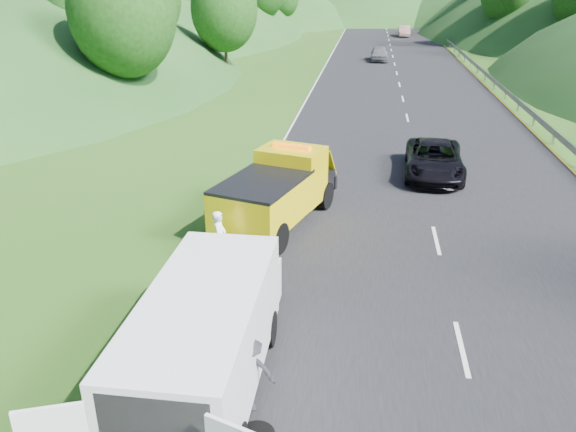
# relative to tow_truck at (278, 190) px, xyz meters

# --- Properties ---
(ground) EXTENTS (320.00, 320.00, 0.00)m
(ground) POSITION_rel_tow_truck_xyz_m (2.47, -4.71, -1.28)
(ground) COLOR #38661E
(ground) RESTS_ON ground
(road_surface) EXTENTS (14.00, 200.00, 0.02)m
(road_surface) POSITION_rel_tow_truck_xyz_m (5.47, 35.29, -1.27)
(road_surface) COLOR black
(road_surface) RESTS_ON ground
(guardrail) EXTENTS (0.06, 140.00, 1.52)m
(guardrail) POSITION_rel_tow_truck_xyz_m (12.77, 47.79, -1.28)
(guardrail) COLOR gray
(guardrail) RESTS_ON ground
(tree_line_left) EXTENTS (14.00, 140.00, 14.00)m
(tree_line_left) POSITION_rel_tow_truck_xyz_m (-16.53, 55.29, -1.28)
(tree_line_left) COLOR #245D1B
(tree_line_left) RESTS_ON ground
(tree_line_right) EXTENTS (14.00, 140.00, 14.00)m
(tree_line_right) POSITION_rel_tow_truck_xyz_m (25.47, 55.29, -1.28)
(tree_line_right) COLOR #245D1B
(tree_line_right) RESTS_ON ground
(hills_backdrop) EXTENTS (201.00, 288.60, 44.00)m
(hills_backdrop) POSITION_rel_tow_truck_xyz_m (8.97, 129.99, -1.28)
(hills_backdrop) COLOR #2D5B23
(hills_backdrop) RESTS_ON ground
(tow_truck) EXTENTS (3.86, 6.48, 2.62)m
(tow_truck) POSITION_rel_tow_truck_xyz_m (0.00, 0.00, 0.00)
(tow_truck) COLOR black
(tow_truck) RESTS_ON ground
(white_van) EXTENTS (3.79, 6.91, 2.45)m
(white_van) POSITION_rel_tow_truck_xyz_m (-0.08, -8.92, 0.10)
(white_van) COLOR black
(white_van) RESTS_ON ground
(woman) EXTENTS (0.49, 0.65, 1.72)m
(woman) POSITION_rel_tow_truck_xyz_m (-1.27, -3.30, -1.28)
(woman) COLOR white
(woman) RESTS_ON ground
(child) EXTENTS (0.63, 0.59, 1.03)m
(child) POSITION_rel_tow_truck_xyz_m (0.04, -5.73, -1.28)
(child) COLOR tan
(child) RESTS_ON ground
(worker) EXTENTS (1.30, 1.08, 1.74)m
(worker) POSITION_rel_tow_truck_xyz_m (0.86, -9.43, -1.28)
(worker) COLOR black
(worker) RESTS_ON ground
(suitcase) EXTENTS (0.34, 0.20, 0.53)m
(suitcase) POSITION_rel_tow_truck_xyz_m (-1.36, -4.70, -1.02)
(suitcase) COLOR #5A5743
(suitcase) RESTS_ON ground
(passing_suv) EXTENTS (2.76, 5.45, 1.48)m
(passing_suv) POSITION_rel_tow_truck_xyz_m (5.98, 6.14, -1.28)
(passing_suv) COLOR black
(passing_suv) RESTS_ON ground
(dist_car_a) EXTENTS (1.77, 4.41, 1.50)m
(dist_car_a) POSITION_rel_tow_truck_xyz_m (3.90, 43.33, -1.28)
(dist_car_a) COLOR #58575D
(dist_car_a) RESTS_ON ground
(dist_car_b) EXTENTS (1.66, 4.75, 1.56)m
(dist_car_b) POSITION_rel_tow_truck_xyz_m (7.75, 70.67, -1.28)
(dist_car_b) COLOR #836057
(dist_car_b) RESTS_ON ground
(dist_car_c) EXTENTS (1.78, 4.37, 1.27)m
(dist_car_c) POSITION_rel_tow_truck_xyz_m (6.75, 90.11, -1.28)
(dist_car_c) COLOR brown
(dist_car_c) RESTS_ON ground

